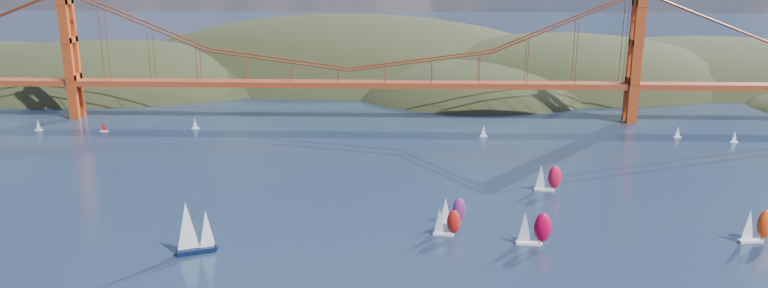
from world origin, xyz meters
TOP-DOWN VIEW (x-y plane):
  - headlands at (44.95, 278.29)m, footprint 725.00×225.00m
  - bridge at (-1.75, 180.00)m, footprint 552.00×12.00m
  - sloop_navy at (-29.79, 40.88)m, footprint 10.69×8.06m
  - racer_0 at (35.46, 54.17)m, footprint 7.59×3.60m
  - racer_1 at (57.98, 48.84)m, footprint 9.01×3.99m
  - racer_2 at (117.45, 52.43)m, footprint 9.11×4.37m
  - racer_3 at (69.19, 90.99)m, footprint 8.39×3.75m
  - racer_rwb at (37.50, 63.14)m, footprint 7.36×2.99m
  - distant_boat_1 at (-126.69, 157.36)m, footprint 3.00×2.00m
  - distant_boat_2 at (-99.14, 156.47)m, footprint 3.00×2.00m
  - distant_boat_3 at (-63.05, 161.91)m, footprint 3.00×2.00m
  - distant_boat_4 at (132.05, 154.61)m, footprint 3.00×2.00m
  - distant_boat_5 at (151.51, 148.07)m, footprint 3.00×2.00m
  - distant_boat_8 at (55.20, 153.65)m, footprint 3.00×2.00m

SIDE VIEW (x-z plane):
  - headlands at x=44.95m, z-range -60.46..35.54m
  - distant_boat_1 at x=-126.69m, z-range 0.06..4.76m
  - distant_boat_2 at x=-99.14m, z-range 0.06..4.76m
  - distant_boat_3 at x=-63.05m, z-range 0.06..4.76m
  - distant_boat_4 at x=132.05m, z-range 0.06..4.76m
  - distant_boat_5 at x=151.51m, z-range 0.06..4.76m
  - distant_boat_8 at x=55.20m, z-range 0.06..4.76m
  - racer_rwb at x=37.50m, z-range -0.23..8.23m
  - racer_0 at x=35.46m, z-range -0.24..8.32m
  - racer_3 at x=69.19m, z-range -0.26..9.25m
  - racer_1 at x=57.98m, z-range -0.28..9.94m
  - racer_2 at x=117.45m, z-range -0.28..9.99m
  - sloop_navy at x=-29.79m, z-range -0.91..14.71m
  - bridge at x=-1.75m, z-range 4.73..59.73m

